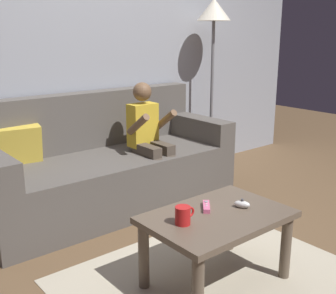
{
  "coord_description": "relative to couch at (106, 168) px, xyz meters",
  "views": [
    {
      "loc": [
        -1.87,
        -1.71,
        1.37
      ],
      "look_at": [
        -0.11,
        0.45,
        0.61
      ],
      "focal_mm": 45.68,
      "sensor_mm": 36.0,
      "label": 1
    }
  ],
  "objects": [
    {
      "name": "person_seated_on_couch",
      "position": [
        0.3,
        -0.18,
        0.25
      ],
      "size": [
        0.32,
        0.39,
        0.98
      ],
      "color": "#4C4238",
      "rests_on": "ground"
    },
    {
      "name": "ground_plane",
      "position": [
        0.21,
        -1.12,
        -0.31
      ],
      "size": [
        9.76,
        9.76,
        0.0
      ],
      "primitive_type": "plane",
      "color": "brown"
    },
    {
      "name": "game_remote_pink_near_edge",
      "position": [
        -0.1,
        -1.26,
        0.11
      ],
      "size": [
        0.12,
        0.13,
        0.03
      ],
      "color": "pink",
      "rests_on": "coffee_table"
    },
    {
      "name": "nunchuk_white",
      "position": [
        0.06,
        -1.37,
        0.12
      ],
      "size": [
        0.08,
        0.1,
        0.05
      ],
      "color": "white",
      "rests_on": "coffee_table"
    },
    {
      "name": "couch",
      "position": [
        0.0,
        0.0,
        0.0
      ],
      "size": [
        2.01,
        0.8,
        0.89
      ],
      "color": "#56514C",
      "rests_on": "ground"
    },
    {
      "name": "floor_lamp",
      "position": [
        1.3,
        0.13,
        1.13
      ],
      "size": [
        0.32,
        0.32,
        1.66
      ],
      "color": "black",
      "rests_on": "ground"
    },
    {
      "name": "wall_back",
      "position": [
        0.21,
        0.39,
        0.94
      ],
      "size": [
        4.88,
        0.05,
        2.5
      ],
      "primitive_type": "cube",
      "color": "#999EA8",
      "rests_on": "ground"
    },
    {
      "name": "coffee_table",
      "position": [
        -0.11,
        -1.35,
        0.03
      ],
      "size": [
        0.78,
        0.53,
        0.41
      ],
      "color": "brown",
      "rests_on": "ground"
    },
    {
      "name": "area_rug",
      "position": [
        -0.11,
        -1.35,
        -0.31
      ],
      "size": [
        1.59,
        1.3,
        0.01
      ],
      "primitive_type": "cube",
      "color": "#BCB299",
      "rests_on": "ground"
    },
    {
      "name": "coffee_mug",
      "position": [
        -0.33,
        -1.32,
        0.15
      ],
      "size": [
        0.12,
        0.08,
        0.1
      ],
      "color": "red",
      "rests_on": "coffee_table"
    }
  ]
}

